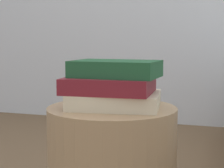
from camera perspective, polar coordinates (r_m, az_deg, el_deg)
book_cream at (r=1.06m, az=0.50°, el=-2.42°), size 0.27×0.22×0.04m
book_maroon at (r=1.05m, az=-0.43°, el=-0.14°), size 0.25×0.20×0.04m
book_forest at (r=1.05m, az=0.57°, el=2.31°), size 0.24×0.16×0.05m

